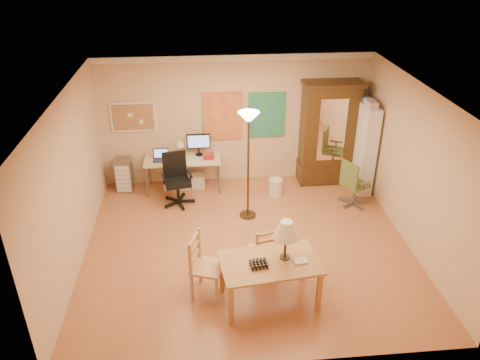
{
  "coord_description": "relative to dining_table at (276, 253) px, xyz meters",
  "views": [
    {
      "loc": [
        -0.74,
        -6.53,
        4.79
      ],
      "look_at": [
        -0.1,
        0.3,
        1.13
      ],
      "focal_mm": 35.0,
      "sensor_mm": 36.0,
      "label": 1
    }
  ],
  "objects": [
    {
      "name": "crown_molding",
      "position": [
        -0.24,
        3.79,
        1.81
      ],
      "size": [
        5.5,
        0.08,
        0.12
      ],
      "primitive_type": "cube",
      "color": "white",
      "rests_on": "floor"
    },
    {
      "name": "ladder_chair_back",
      "position": [
        -0.07,
        0.64,
        -0.43
      ],
      "size": [
        0.47,
        0.46,
        0.84
      ],
      "color": "tan",
      "rests_on": "floor"
    },
    {
      "name": "drawer_cart",
      "position": [
        -2.58,
        3.57,
        -0.49
      ],
      "size": [
        0.33,
        0.4,
        0.67
      ],
      "color": "slate",
      "rests_on": "floor"
    },
    {
      "name": "ladder_chair_left",
      "position": [
        -0.98,
        0.23,
        -0.36
      ],
      "size": [
        0.56,
        0.58,
        0.99
      ],
      "color": "tan",
      "rests_on": "floor"
    },
    {
      "name": "wastebin",
      "position": [
        0.51,
        3.03,
        -0.65
      ],
      "size": [
        0.28,
        0.28,
        0.36
      ],
      "primitive_type": "cylinder",
      "color": "silver",
      "rests_on": "floor"
    },
    {
      "name": "art_panel_right",
      "position": [
        0.41,
        3.8,
        0.62
      ],
      "size": [
        0.75,
        0.04,
        0.95
      ],
      "primitive_type": "cube",
      "color": "teal",
      "rests_on": "floor"
    },
    {
      "name": "office_chair_black",
      "position": [
        -1.46,
        2.9,
        -0.55
      ],
      "size": [
        0.64,
        0.64,
        1.04
      ],
      "color": "black",
      "rests_on": "floor"
    },
    {
      "name": "computer_desk",
      "position": [
        -1.32,
        3.49,
        -0.4
      ],
      "size": [
        1.54,
        0.67,
        1.17
      ],
      "color": "#C5BA90",
      "rests_on": "floor"
    },
    {
      "name": "bookshelf",
      "position": [
        2.31,
        3.13,
        0.09
      ],
      "size": [
        0.27,
        0.73,
        1.83
      ],
      "color": "white",
      "rests_on": "floor"
    },
    {
      "name": "art_panel_left",
      "position": [
        -0.49,
        3.8,
        0.62
      ],
      "size": [
        0.8,
        0.04,
        1.0
      ],
      "primitive_type": "cube",
      "color": "gold",
      "rests_on": "floor"
    },
    {
      "name": "torchiere_lamp",
      "position": [
        -0.14,
        2.29,
        0.84
      ],
      "size": [
        0.38,
        0.38,
        2.07
      ],
      "color": "#442E1B",
      "rests_on": "floor"
    },
    {
      "name": "corkboard",
      "position": [
        -2.29,
        3.8,
        0.67
      ],
      "size": [
        0.9,
        0.04,
        0.62
      ],
      "primitive_type": "cube",
      "color": "#9A7348",
      "rests_on": "floor"
    },
    {
      "name": "office_chair_green",
      "position": [
        1.96,
        2.51,
        -0.57
      ],
      "size": [
        0.59,
        0.59,
        0.96
      ],
      "color": "slate",
      "rests_on": "floor"
    },
    {
      "name": "armoire",
      "position": [
        1.67,
        3.57,
        0.12
      ],
      "size": [
        1.19,
        0.56,
        2.18
      ],
      "color": "#34230E",
      "rests_on": "floor"
    },
    {
      "name": "dining_table",
      "position": [
        0.0,
        0.0,
        0.0
      ],
      "size": [
        1.48,
        0.99,
        1.3
      ],
      "color": "olive",
      "rests_on": "floor"
    },
    {
      "name": "floor",
      "position": [
        -0.24,
        1.33,
        -0.83
      ],
      "size": [
        5.5,
        5.5,
        0.0
      ],
      "primitive_type": "plane",
      "color": "#B0693E",
      "rests_on": "ground"
    }
  ]
}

